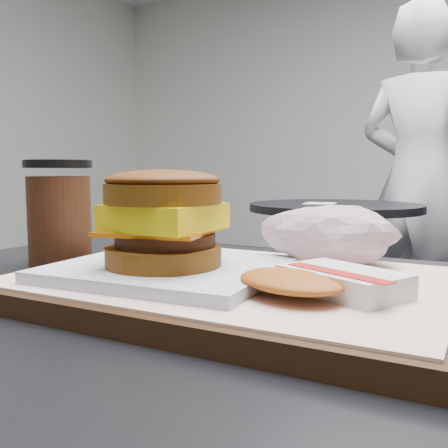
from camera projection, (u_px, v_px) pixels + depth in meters
serving_tray at (235, 286)px, 0.44m from camera, size 0.38×0.28×0.02m
breakfast_sandwich at (166, 231)px, 0.43m from camera, size 0.20×0.18×0.09m
hash_brown at (320, 281)px, 0.37m from camera, size 0.13×0.12×0.02m
crumpled_wrapper at (328, 234)px, 0.49m from camera, size 0.13×0.10×0.06m
coffee_cup at (59, 216)px, 0.59m from camera, size 0.08×0.08×0.12m
neighbor_table at (334, 252)px, 2.06m from camera, size 0.70×0.70×0.75m
napkin at (320, 204)px, 2.02m from camera, size 0.14×0.14×0.00m
patron at (418, 180)px, 2.44m from camera, size 0.70×0.56×1.68m
bg_table_mid at (154, 208)px, 4.38m from camera, size 0.66×0.66×0.75m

